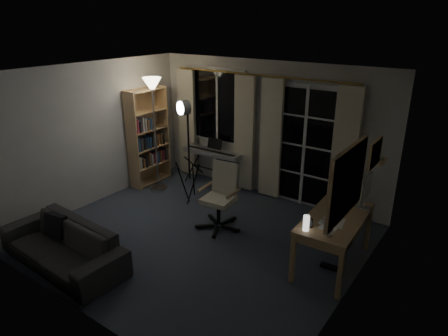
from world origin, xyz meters
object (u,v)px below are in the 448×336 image
Objects in this scene: torchiere_lamp at (153,101)px; desk at (335,223)px; studio_light at (185,120)px; monitor at (365,189)px; mug at (329,231)px; keyboard_piano at (212,153)px; office_chair at (222,190)px; sofa at (61,239)px; bookshelf at (147,139)px.

torchiere_lamp is 1.55× the size of desk.
monitor is (3.00, 0.06, -0.50)m from studio_light.
mug is at bearing -98.53° from monitor.
monitor is (0.20, 0.45, 0.35)m from desk.
mug is (3.72, -0.98, -0.92)m from torchiere_lamp.
keyboard_piano is at bearing 154.42° from desk.
office_chair is at bearing -13.67° from torchiere_lamp.
office_chair is 1.80m from desk.
office_chair is (1.82, -0.44, -1.08)m from torchiere_lamp.
torchiere_lamp reaches higher than studio_light.
torchiere_lamp is 1.09× the size of sofa.
keyboard_piano is 1.59m from office_chair.
torchiere_lamp reaches higher than mug.
studio_light reaches higher than monitor.
torchiere_lamp is at bearing -163.17° from studio_light.
mug is (0.10, -0.50, 0.14)m from desk.
mug is at bearing -16.11° from bookshelf.
office_chair reaches higher than desk.
sofa is (1.12, -2.66, -0.50)m from bookshelf.
desk is 0.61m from monitor.
monitor is at bearing 5.45° from office_chair.
office_chair is 0.53× the size of sofa.
bookshelf reaches higher than monitor.
bookshelf is at bearing 164.64° from mug.
sofa is (-1.08, -2.08, -0.23)m from office_chair.
bookshelf is at bearing 174.86° from monitor.
studio_light reaches higher than sofa.
studio_light is 1.37× the size of desk.
mug is 0.06× the size of sofa.
torchiere_lamp is 1.46m from keyboard_piano.
sofa reaches higher than desk.
bookshelf is 4.20m from monitor.
bookshelf is 1.36m from studio_light.
studio_light is 15.91× the size of mug.
bookshelf is 0.88× the size of torchiere_lamp.
monitor is 4.40× the size of mug.
bookshelf is 1.29m from keyboard_piano.
studio_light is 3.62× the size of monitor.
torchiere_lamp reaches higher than sofa.
mug is at bearing -31.13° from keyboard_piano.
studio_light reaches higher than office_chair.
bookshelf is at bearing 168.37° from desk.
desk is at bearing -116.34° from monitor.
keyboard_piano is at bearing 126.58° from office_chair.
office_chair is at bearing 64.62° from sofa.
studio_light is (0.07, -0.82, 0.82)m from keyboard_piano.
desk is at bearing 101.31° from mug.
keyboard_piano reaches higher than sofa.
studio_light is 3.04m from monitor.
torchiere_lamp is 0.84m from studio_light.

